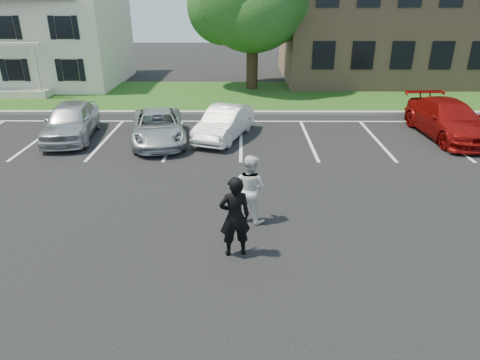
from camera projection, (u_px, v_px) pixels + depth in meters
name	position (u px, v px, depth m)	size (l,w,h in m)	color
ground_plane	(240.00, 244.00, 10.36)	(90.00, 90.00, 0.00)	black
curb	(241.00, 113.00, 21.31)	(40.00, 0.30, 0.15)	gray
grass_strip	(241.00, 96.00, 24.99)	(44.00, 8.00, 0.08)	#214C0F
stall_lines	(273.00, 132.00, 18.54)	(34.00, 5.36, 0.01)	silver
house	(38.00, 22.00, 27.16)	(10.30, 9.22, 7.60)	beige
office_building	(450.00, 15.00, 28.74)	(22.40, 10.40, 8.30)	#9E795A
man_black_suit	(235.00, 217.00, 9.58)	(0.71, 0.47, 1.95)	black
man_white_shirt	(250.00, 188.00, 11.11)	(0.89, 0.69, 1.83)	silver
car_silver_west	(71.00, 121.00, 17.55)	(1.76, 4.38, 1.49)	#BABABF
car_silver_minivan	(158.00, 127.00, 17.21)	(2.03, 4.41, 1.23)	#B2B5B9
car_white_sedan	(224.00, 123.00, 17.63)	(1.36, 3.91, 1.29)	silver
car_red_compact	(448.00, 119.00, 17.75)	(2.08, 5.11, 1.48)	maroon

